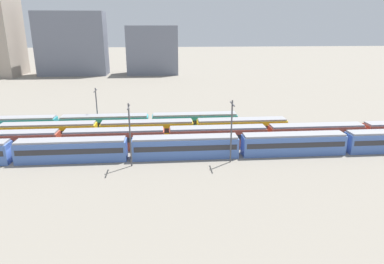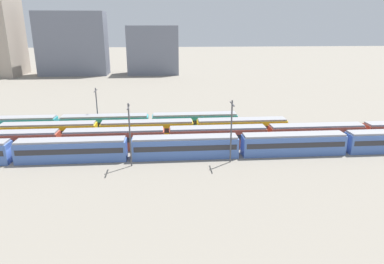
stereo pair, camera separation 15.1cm
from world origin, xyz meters
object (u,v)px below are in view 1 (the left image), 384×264
Objects in this scene: train_track_0 at (240,145)px; train_track_2 at (147,130)px; train_track_1 at (267,135)px; catenary_pole_0 at (130,132)px; catenary_pole_2 at (231,129)px; train_track_3 at (105,124)px; catenary_pole_1 at (97,106)px.

train_track_2 is at bearing 147.44° from train_track_0.
train_track_1 is 23.25m from train_track_2.
train_track_1 is 26.34m from catenary_pole_0.
catenary_pole_2 reaches higher than train_track_0.
catenary_pole_2 is (-8.55, -8.01, 3.87)m from train_track_1.
catenary_pole_2 is at bearing -127.74° from train_track_0.
train_track_1 is at bearing 18.61° from catenary_pole_0.
train_track_3 is 6.23× the size of catenary_pole_1.
catenary_pole_2 is at bearing -38.49° from train_track_3.
catenary_pole_2 reaches higher than train_track_2.
train_track_2 and train_track_3 have the same top height.
train_track_0 and train_track_2 have the same top height.
catenary_pole_0 is (-18.33, -3.12, 3.80)m from train_track_0.
train_track_2 is 10.43m from train_track_3.
train_track_3 is at bearing 110.49° from catenary_pole_0.
catenary_pole_1 is (-2.04, 3.11, 3.10)m from train_track_3.
train_track_3 is 20.34m from catenary_pole_0.
train_track_0 is 8.23m from train_track_1.
catenary_pole_1 reaches higher than train_track_2.
catenary_pole_0 reaches higher than train_track_2.
train_track_0 is at bearing -32.56° from train_track_2.
catenary_pole_2 is (14.12, -13.21, 3.87)m from train_track_2.
train_track_1 is 12.57× the size of catenary_pole_1.
train_track_3 is 5.41× the size of catenary_pole_0.
train_track_1 is (6.38, 5.20, 0.00)m from train_track_0.
train_track_2 is 5.34× the size of catenary_pole_2.
train_track_3 is 29.83m from catenary_pole_2.
train_track_2 is at bearing 167.08° from train_track_1.
train_track_0 is at bearing 9.66° from catenary_pole_0.
train_track_1 is 12.34m from catenary_pole_2.
train_track_0 is at bearing -31.63° from train_track_3.
catenary_pole_0 reaches higher than train_track_0.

